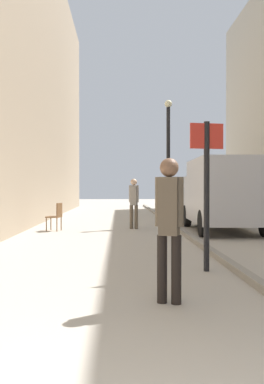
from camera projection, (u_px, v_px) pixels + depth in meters
The scene contains 9 objects.
ground_plane at pixel (133, 233), 13.42m from camera, with size 80.00×80.00×0.00m, color #A8A093.
kerb_strip at pixel (182, 231), 13.47m from camera, with size 0.16×40.00×0.12m, color gray.
pedestrian_main_foreground at pixel (169, 220), 5.22m from camera, with size 0.35×0.27×1.82m.
pedestrian_mid_block at pixel (134, 200), 14.73m from camera, with size 0.34×0.26×1.77m.
delivery_van at pixel (222, 193), 13.89m from camera, with size 2.17×4.89×2.38m.
parked_car at pixel (191, 201), 22.58m from camera, with size 1.91×4.24×1.45m.
street_sign_post at pixel (207, 182), 7.24m from camera, with size 0.60×0.12×2.60m.
lamp_post at pixel (168, 154), 15.73m from camera, with size 0.28×0.28×4.76m.
cafe_chair_near_window at pixel (56, 215), 14.06m from camera, with size 0.53×0.53×0.94m.
Camera 1 is at (-0.45, -1.39, 1.45)m, focal length 39.06 mm.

